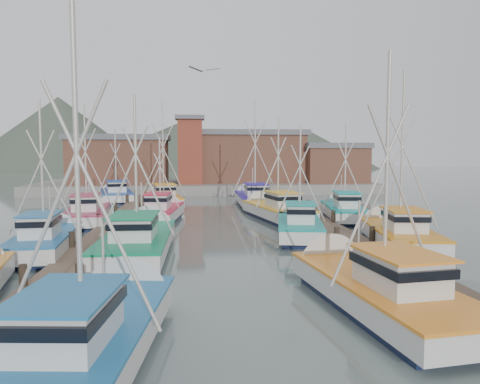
{
  "coord_description": "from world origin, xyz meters",
  "views": [
    {
      "loc": [
        -1.84,
        -26.47,
        5.32
      ],
      "look_at": [
        1.37,
        4.47,
        2.6
      ],
      "focal_mm": 35.0,
      "sensor_mm": 36.0,
      "label": 1
    }
  ],
  "objects": [
    {
      "name": "boat_1",
      "position": [
        4.27,
        -11.38,
        0.68
      ],
      "size": [
        4.11,
        9.87,
        9.31
      ],
      "rotation": [
        0.0,
        0.0,
        0.12
      ],
      "color": "#101A38",
      "rests_on": "ground"
    },
    {
      "name": "boat_5",
      "position": [
        4.81,
        1.86,
        0.68
      ],
      "size": [
        3.96,
        8.53,
        7.67
      ],
      "rotation": [
        0.0,
        0.0,
        -0.19
      ],
      "color": "#101A38",
      "rests_on": "ground"
    },
    {
      "name": "gull_far",
      "position": [
        3.49,
        -0.41,
        5.52
      ],
      "size": [
        1.51,
        0.66,
        0.24
      ],
      "rotation": [
        0.0,
        0.0,
        -0.52
      ],
      "color": "gray",
      "rests_on": "ground"
    },
    {
      "name": "shed_center",
      "position": [
        6.0,
        37.0,
        4.69
      ],
      "size": [
        14.84,
        9.54,
        6.9
      ],
      "color": "brown",
      "rests_on": "quay"
    },
    {
      "name": "boat_13",
      "position": [
        4.28,
        19.01,
        0.69
      ],
      "size": [
        4.52,
        10.3,
        11.3
      ],
      "rotation": [
        0.0,
        0.0,
        -0.01
      ],
      "color": "#101A38",
      "rests_on": "ground"
    },
    {
      "name": "boat_14",
      "position": [
        -9.96,
        24.75,
        0.68
      ],
      "size": [
        4.82,
        10.01,
        8.5
      ],
      "rotation": [
        0.0,
        0.0,
        0.21
      ],
      "color": "#101A38",
      "rests_on": "ground"
    },
    {
      "name": "boat_9",
      "position": [
        4.66,
        9.72,
        0.68
      ],
      "size": [
        4.63,
        9.87,
        8.77
      ],
      "rotation": [
        0.0,
        0.0,
        0.19
      ],
      "color": "#101A38",
      "rests_on": "ground"
    },
    {
      "name": "boat_6",
      "position": [
        -9.42,
        -1.34,
        0.68
      ],
      "size": [
        3.49,
        8.38,
        8.58
      ],
      "rotation": [
        0.0,
        0.0,
        0.08
      ],
      "color": "#101A38",
      "rests_on": "ground"
    },
    {
      "name": "boat_10",
      "position": [
        -9.54,
        9.05,
        0.69
      ],
      "size": [
        3.84,
        9.06,
        9.44
      ],
      "rotation": [
        0.0,
        0.0,
        0.11
      ],
      "color": "#101A38",
      "rests_on": "ground"
    },
    {
      "name": "distant_hills",
      "position": [
        -12.76,
        122.59,
        0.0
      ],
      "size": [
        175.0,
        140.0,
        42.0
      ],
      "color": "#444E41",
      "rests_on": "ground"
    },
    {
      "name": "lookout_tower",
      "position": [
        -2.0,
        33.0,
        5.55
      ],
      "size": [
        3.6,
        3.6,
        8.5
      ],
      "color": "maroon",
      "rests_on": "quay"
    },
    {
      "name": "dock_left",
      "position": [
        -7.0,
        4.04,
        0.21
      ],
      "size": [
        2.3,
        46.0,
        1.5
      ],
      "color": "brown",
      "rests_on": "ground"
    },
    {
      "name": "boat_4",
      "position": [
        -4.6,
        -1.86,
        0.68
      ],
      "size": [
        3.77,
        10.33,
        9.11
      ],
      "rotation": [
        0.0,
        0.0,
        -0.03
      ],
      "color": "#101A38",
      "rests_on": "ground"
    },
    {
      "name": "boat_12",
      "position": [
        -4.64,
        19.31,
        0.69
      ],
      "size": [
        4.23,
        9.35,
        10.68
      ],
      "rotation": [
        0.0,
        0.0,
        0.17
      ],
      "color": "#101A38",
      "rests_on": "ground"
    },
    {
      "name": "boat_11",
      "position": [
        9.93,
        8.79,
        0.68
      ],
      "size": [
        3.72,
        8.62,
        8.09
      ],
      "rotation": [
        0.0,
        0.0,
        -0.14
      ],
      "color": "#101A38",
      "rests_on": "ground"
    },
    {
      "name": "shed_right",
      "position": [
        17.0,
        34.0,
        3.84
      ],
      "size": [
        8.48,
        6.36,
        5.2
      ],
      "color": "brown",
      "rests_on": "quay"
    },
    {
      "name": "shed_left",
      "position": [
        -11.0,
        35.0,
        4.34
      ],
      "size": [
        12.72,
        8.48,
        6.2
      ],
      "color": "brown",
      "rests_on": "quay"
    },
    {
      "name": "dock_right",
      "position": [
        7.0,
        4.04,
        0.21
      ],
      "size": [
        2.3,
        46.0,
        1.5
      ],
      "color": "brown",
      "rests_on": "ground"
    },
    {
      "name": "boat_8",
      "position": [
        -4.12,
        9.44,
        0.67
      ],
      "size": [
        3.47,
        8.58,
        7.02
      ],
      "rotation": [
        0.0,
        0.0,
        -0.11
      ],
      "color": "#101A38",
      "rests_on": "ground"
    },
    {
      "name": "quay",
      "position": [
        0.0,
        37.0,
        0.6
      ],
      "size": [
        44.0,
        16.0,
        1.2
      ],
      "primitive_type": "cube",
      "color": "slate",
      "rests_on": "ground"
    },
    {
      "name": "ground",
      "position": [
        0.0,
        0.0,
        0.0
      ],
      "size": [
        260.0,
        260.0,
        0.0
      ],
      "primitive_type": "plane",
      "color": "#51615F",
      "rests_on": "ground"
    },
    {
      "name": "boat_7",
      "position": [
        9.67,
        -1.32,
        0.69
      ],
      "size": [
        4.22,
        9.43,
        10.43
      ],
      "rotation": [
        0.0,
        0.0,
        -0.16
      ],
      "color": "#101A38",
      "rests_on": "ground"
    },
    {
      "name": "boat_0",
      "position": [
        -4.39,
        -14.6,
        0.68
      ],
      "size": [
        4.0,
        9.74,
        9.52
      ],
      "rotation": [
        0.0,
        0.0,
        -0.12
      ],
      "color": "#101A38",
      "rests_on": "ground"
    },
    {
      "name": "gull_near",
      "position": [
        -1.2,
        -4.49,
        9.06
      ],
      "size": [
        1.49,
        0.65,
        0.24
      ],
      "rotation": [
        0.0,
        0.0,
        0.6
      ],
      "color": "gray",
      "rests_on": "ground"
    }
  ]
}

